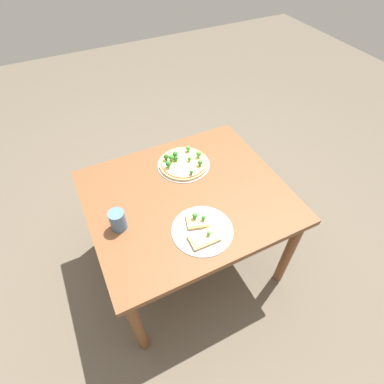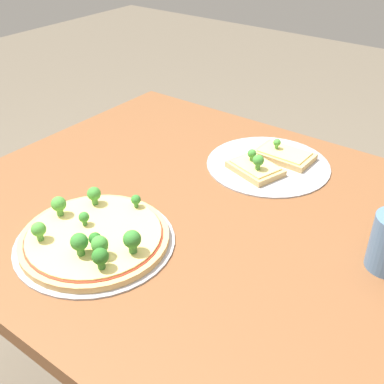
# 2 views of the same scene
# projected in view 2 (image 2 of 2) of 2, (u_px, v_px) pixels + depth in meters

# --- Properties ---
(dining_table) EXTENTS (1.12, 0.96, 0.70)m
(dining_table) POSITION_uv_depth(u_px,v_px,m) (198.00, 236.00, 1.14)
(dining_table) COLOR brown
(dining_table) RESTS_ON ground_plane
(pizza_tray_whole) EXTENTS (0.33, 0.33, 0.07)m
(pizza_tray_whole) POSITION_uv_depth(u_px,v_px,m) (94.00, 237.00, 0.97)
(pizza_tray_whole) COLOR #A3A3A8
(pizza_tray_whole) RESTS_ON dining_table
(pizza_tray_slice) EXTENTS (0.32, 0.32, 0.06)m
(pizza_tray_slice) POSITION_uv_depth(u_px,v_px,m) (269.00, 162.00, 1.24)
(pizza_tray_slice) COLOR #A3A3A8
(pizza_tray_slice) RESTS_ON dining_table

